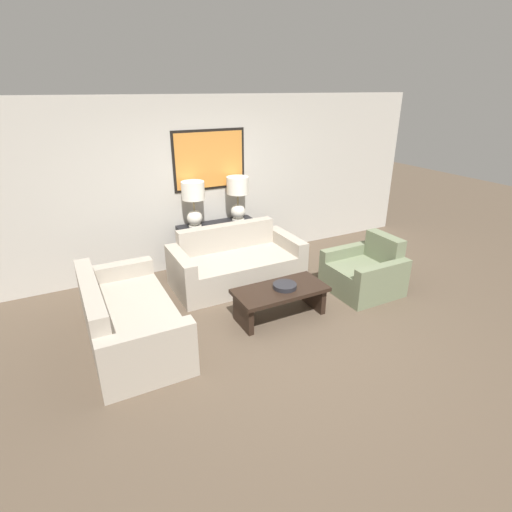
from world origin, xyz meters
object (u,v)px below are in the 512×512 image
object	(u,v)px
couch_by_back_wall	(236,265)
armchair_near_back_wall	(365,273)
couch_by_side	(128,320)
coffee_table	(280,296)
console_table	(218,245)
table_lamp_right	(238,194)
table_lamp_left	(194,199)
decorative_bowl	(285,286)

from	to	relation	value
couch_by_back_wall	armchair_near_back_wall	distance (m)	1.89
couch_by_side	armchair_near_back_wall	xyz separation A→B (m)	(3.28, -0.27, -0.01)
couch_by_back_wall	coffee_table	xyz separation A→B (m)	(0.08, -1.16, 0.01)
console_table	couch_by_side	size ratio (longest dim) A/B	0.67
couch_by_back_wall	armchair_near_back_wall	bearing A→B (deg)	-35.43
table_lamp_right	console_table	bearing A→B (deg)	180.00
coffee_table	console_table	bearing A→B (deg)	92.53
table_lamp_left	armchair_near_back_wall	size ratio (longest dim) A/B	0.79
table_lamp_right	armchair_near_back_wall	world-z (taller)	table_lamp_right
table_lamp_left	coffee_table	world-z (taller)	table_lamp_left
coffee_table	couch_by_back_wall	bearing A→B (deg)	94.05
table_lamp_left	armchair_near_back_wall	bearing A→B (deg)	-43.22
decorative_bowl	coffee_table	bearing A→B (deg)	168.90
console_table	table_lamp_right	distance (m)	0.89
table_lamp_left	coffee_table	distance (m)	2.10
table_lamp_right	decorative_bowl	distance (m)	2.02
coffee_table	decorative_bowl	world-z (taller)	decorative_bowl
table_lamp_left	armchair_near_back_wall	distance (m)	2.77
decorative_bowl	armchair_near_back_wall	bearing A→B (deg)	3.12
table_lamp_left	decorative_bowl	bearing A→B (deg)	-74.78
couch_by_side	coffee_table	world-z (taller)	couch_by_side
console_table	table_lamp_right	world-z (taller)	table_lamp_right
couch_by_back_wall	couch_by_side	size ratio (longest dim) A/B	1.00
decorative_bowl	couch_by_side	bearing A→B (deg)	169.65
coffee_table	decorative_bowl	bearing A→B (deg)	-11.10
couch_by_back_wall	couch_by_side	bearing A→B (deg)	-154.73
table_lamp_left	couch_by_side	bearing A→B (deg)	-132.14
armchair_near_back_wall	table_lamp_right	bearing A→B (deg)	123.08
table_lamp_left	table_lamp_right	xyz separation A→B (m)	(0.74, 0.00, 0.00)
console_table	table_lamp_left	distance (m)	0.89
couch_by_back_wall	table_lamp_right	bearing A→B (deg)	62.11
coffee_table	armchair_near_back_wall	distance (m)	1.46
table_lamp_right	decorative_bowl	bearing A→B (deg)	-97.05
table_lamp_right	armchair_near_back_wall	size ratio (longest dim) A/B	0.79
coffee_table	decorative_bowl	distance (m)	0.15
table_lamp_right	table_lamp_left	bearing A→B (deg)	180.00
table_lamp_left	console_table	bearing A→B (deg)	0.00
coffee_table	armchair_near_back_wall	size ratio (longest dim) A/B	1.31
console_table	coffee_table	distance (m)	1.86
couch_by_back_wall	coffee_table	world-z (taller)	couch_by_back_wall
coffee_table	table_lamp_right	bearing A→B (deg)	81.20
table_lamp_right	coffee_table	size ratio (longest dim) A/B	0.60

